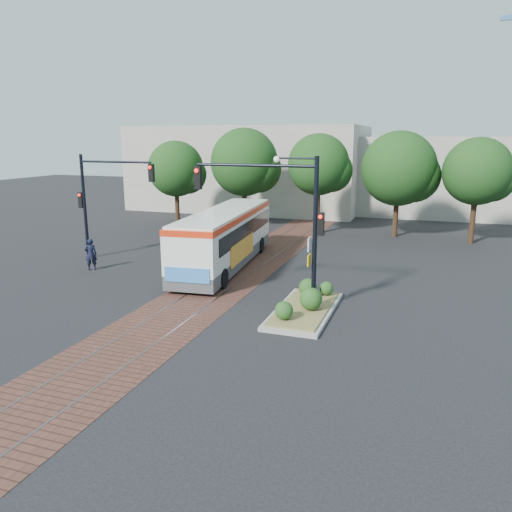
# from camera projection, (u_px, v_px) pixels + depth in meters

# --- Properties ---
(ground) EXTENTS (120.00, 120.00, 0.00)m
(ground) POSITION_uv_depth(u_px,v_px,m) (207.00, 293.00, 22.63)
(ground) COLOR black
(ground) RESTS_ON ground
(trackbed) EXTENTS (3.60, 40.00, 0.02)m
(trackbed) POSITION_uv_depth(u_px,v_px,m) (239.00, 272.00, 26.30)
(trackbed) COLOR #553027
(trackbed) RESTS_ON ground
(tree_row) EXTENTS (26.40, 5.60, 7.67)m
(tree_row) POSITION_uv_depth(u_px,v_px,m) (316.00, 167.00, 36.20)
(tree_row) COLOR #382314
(tree_row) RESTS_ON ground
(warehouses) EXTENTS (40.00, 13.00, 8.00)m
(warehouses) POSITION_uv_depth(u_px,v_px,m) (326.00, 171.00, 48.32)
(warehouses) COLOR #ADA899
(warehouses) RESTS_ON ground
(city_bus) EXTENTS (3.58, 11.67, 3.07)m
(city_bus) POSITION_uv_depth(u_px,v_px,m) (226.00, 235.00, 27.20)
(city_bus) COLOR #444446
(city_bus) RESTS_ON ground
(traffic_island) EXTENTS (2.20, 5.20, 1.13)m
(traffic_island) POSITION_uv_depth(u_px,v_px,m) (306.00, 304.00, 20.18)
(traffic_island) COLOR gray
(traffic_island) RESTS_ON ground
(signal_pole_main) EXTENTS (5.49, 0.46, 6.00)m
(signal_pole_main) POSITION_uv_depth(u_px,v_px,m) (285.00, 209.00, 19.69)
(signal_pole_main) COLOR black
(signal_pole_main) RESTS_ON ground
(signal_pole_left) EXTENTS (4.99, 0.34, 6.00)m
(signal_pole_left) POSITION_uv_depth(u_px,v_px,m) (100.00, 193.00, 28.12)
(signal_pole_left) COLOR black
(signal_pole_left) RESTS_ON ground
(officer) EXTENTS (0.74, 0.70, 1.70)m
(officer) POSITION_uv_depth(u_px,v_px,m) (91.00, 254.00, 26.51)
(officer) COLOR black
(officer) RESTS_ON ground
(parked_car) EXTENTS (3.89, 1.68, 1.11)m
(parked_car) POSITION_uv_depth(u_px,v_px,m) (201.00, 236.00, 33.14)
(parked_car) COLOR black
(parked_car) RESTS_ON ground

